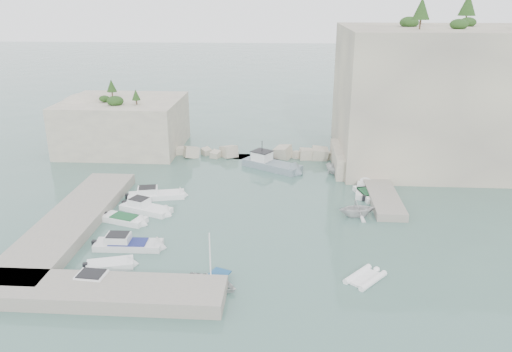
# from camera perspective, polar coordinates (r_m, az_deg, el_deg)

# --- Properties ---
(ground) EXTENTS (400.00, 400.00, 0.00)m
(ground) POSITION_cam_1_polar(r_m,az_deg,el_deg) (47.31, -0.48, -5.88)
(ground) COLOR #4A6F65
(ground) RESTS_ON ground
(cliff_east) EXTENTS (26.00, 22.00, 17.00)m
(cliff_east) POSITION_cam_1_polar(r_m,az_deg,el_deg) (69.49, 20.50, 8.61)
(cliff_east) COLOR beige
(cliff_east) RESTS_ON ground
(cliff_terrace) EXTENTS (8.00, 10.00, 2.50)m
(cliff_terrace) POSITION_cam_1_polar(r_m,az_deg,el_deg) (64.26, 12.37, 1.89)
(cliff_terrace) COLOR beige
(cliff_terrace) RESTS_ON ground
(outcrop_west) EXTENTS (16.00, 14.00, 7.00)m
(outcrop_west) POSITION_cam_1_polar(r_m,az_deg,el_deg) (73.38, -14.85, 5.73)
(outcrop_west) COLOR beige
(outcrop_west) RESTS_ON ground
(quay_west) EXTENTS (5.00, 24.00, 1.10)m
(quay_west) POSITION_cam_1_polar(r_m,az_deg,el_deg) (50.29, -20.35, -4.90)
(quay_west) COLOR #9E9689
(quay_west) RESTS_ON ground
(quay_south) EXTENTS (18.00, 4.00, 1.10)m
(quay_south) POSITION_cam_1_polar(r_m,az_deg,el_deg) (38.37, -17.38, -12.54)
(quay_south) COLOR #9E9689
(quay_south) RESTS_ON ground
(ledge_east) EXTENTS (3.00, 16.00, 0.80)m
(ledge_east) POSITION_cam_1_polar(r_m,az_deg,el_deg) (57.17, 13.90, -1.40)
(ledge_east) COLOR #9E9689
(ledge_east) RESTS_ON ground
(breakwater) EXTENTS (28.00, 3.00, 1.40)m
(breakwater) POSITION_cam_1_polar(r_m,az_deg,el_deg) (67.62, 0.04, 2.77)
(breakwater) COLOR beige
(breakwater) RESTS_ON ground
(motorboat_a) EXTENTS (6.81, 3.34, 1.40)m
(motorboat_a) POSITION_cam_1_polar(r_m,az_deg,el_deg) (55.08, -11.29, -2.46)
(motorboat_a) COLOR white
(motorboat_a) RESTS_ON ground
(motorboat_b) EXTENTS (6.17, 3.98, 1.40)m
(motorboat_b) POSITION_cam_1_polar(r_m,az_deg,el_deg) (51.90, -12.43, -3.96)
(motorboat_b) COLOR white
(motorboat_b) RESTS_ON ground
(motorboat_c) EXTENTS (5.11, 3.15, 0.70)m
(motorboat_c) POSITION_cam_1_polar(r_m,az_deg,el_deg) (50.05, -14.79, -5.08)
(motorboat_c) COLOR white
(motorboat_c) RESTS_ON ground
(motorboat_d) EXTENTS (6.40, 2.01, 1.40)m
(motorboat_d) POSITION_cam_1_polar(r_m,az_deg,el_deg) (45.01, -14.33, -7.97)
(motorboat_d) COLOR silver
(motorboat_d) RESTS_ON ground
(motorboat_e) EXTENTS (4.29, 2.70, 0.70)m
(motorboat_e) POSITION_cam_1_polar(r_m,az_deg,el_deg) (42.36, -16.31, -10.03)
(motorboat_e) COLOR white
(motorboat_e) RESTS_ON ground
(motorboat_f) EXTENTS (6.76, 2.53, 1.40)m
(motorboat_f) POSITION_cam_1_polar(r_m,az_deg,el_deg) (39.65, -16.93, -12.30)
(motorboat_f) COLOR white
(motorboat_f) RESTS_ON ground
(rowboat) EXTENTS (5.11, 4.44, 0.88)m
(rowboat) POSITION_cam_1_polar(r_m,az_deg,el_deg) (38.42, -5.15, -12.53)
(rowboat) COLOR white
(rowboat) RESTS_ON ground
(inflatable_dinghy) EXTENTS (3.69, 3.88, 0.44)m
(inflatable_dinghy) POSITION_cam_1_polar(r_m,az_deg,el_deg) (40.06, 12.35, -11.49)
(inflatable_dinghy) COLOR white
(inflatable_dinghy) RESTS_ON ground
(tender_east_a) EXTENTS (4.23, 3.84, 1.93)m
(tender_east_a) POSITION_cam_1_polar(r_m,az_deg,el_deg) (50.60, 11.42, -4.52)
(tender_east_a) COLOR silver
(tender_east_a) RESTS_ON ground
(tender_east_b) EXTENTS (2.70, 4.74, 0.70)m
(tender_east_b) POSITION_cam_1_polar(r_m,az_deg,el_deg) (55.70, 12.49, -2.30)
(tender_east_b) COLOR white
(tender_east_b) RESTS_ON ground
(tender_east_c) EXTENTS (2.77, 5.90, 0.70)m
(tender_east_c) POSITION_cam_1_polar(r_m,az_deg,el_deg) (56.86, 12.32, -1.82)
(tender_east_c) COLOR silver
(tender_east_c) RESTS_ON ground
(tender_east_d) EXTENTS (4.42, 3.13, 1.60)m
(tender_east_d) POSITION_cam_1_polar(r_m,az_deg,el_deg) (61.63, 9.77, 0.07)
(tender_east_d) COLOR silver
(tender_east_d) RESTS_ON ground
(work_boat) EXTENTS (8.51, 6.64, 2.20)m
(work_boat) POSITION_cam_1_polar(r_m,az_deg,el_deg) (63.17, 1.83, 0.85)
(work_boat) COLOR slate
(work_boat) RESTS_ON ground
(rowboat_mast) EXTENTS (0.10, 0.10, 4.20)m
(rowboat_mast) POSITION_cam_1_polar(r_m,az_deg,el_deg) (37.13, -5.27, -9.22)
(rowboat_mast) COLOR white
(rowboat_mast) RESTS_ON rowboat
(vegetation) EXTENTS (53.48, 13.88, 13.40)m
(vegetation) POSITION_cam_1_polar(r_m,az_deg,el_deg) (68.55, 16.83, 16.85)
(vegetation) COLOR #1E4219
(vegetation) RESTS_ON ground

